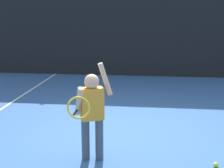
{
  "coord_description": "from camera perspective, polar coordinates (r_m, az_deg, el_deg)",
  "views": [
    {
      "loc": [
        0.48,
        -5.08,
        2.01
      ],
      "look_at": [
        -0.15,
        0.17,
        0.85
      ],
      "focal_mm": 52.99,
      "sensor_mm": 36.0,
      "label": 1
    }
  ],
  "objects": [
    {
      "name": "tennis_player",
      "position": [
        4.45,
        -3.55,
        -4.4
      ],
      "size": [
        0.52,
        0.78,
        1.35
      ],
      "rotation": [
        0.0,
        0.0,
        0.44
      ],
      "color": "#3F4C59",
      "rests_on": "ground"
    },
    {
      "name": "ground_plane",
      "position": [
        5.48,
        1.35,
        -9.12
      ],
      "size": [
        20.0,
        20.0,
        0.0
      ],
      "primitive_type": "plane",
      "color": "#335B93"
    },
    {
      "name": "fence_post_1",
      "position": [
        10.86,
        -8.06,
        11.87
      ],
      "size": [
        0.09,
        0.09,
        3.87
      ],
      "primitive_type": "cylinder",
      "color": "slate",
      "rests_on": "ground"
    },
    {
      "name": "back_fence_windscreen",
      "position": [
        10.46,
        4.27,
        11.53
      ],
      "size": [
        13.95,
        0.08,
        3.72
      ],
      "primitive_type": "cube",
      "color": "black",
      "rests_on": "ground"
    },
    {
      "name": "fence_post_2",
      "position": [
        10.66,
        16.85,
        11.47
      ],
      "size": [
        0.09,
        0.09,
        3.87
      ],
      "primitive_type": "cylinder",
      "color": "slate",
      "rests_on": "ground"
    },
    {
      "name": "tennis_ball_3",
      "position": [
        4.69,
        17.47,
        -13.15
      ],
      "size": [
        0.07,
        0.07,
        0.07
      ],
      "primitive_type": "sphere",
      "color": "#CCE033",
      "rests_on": "ground"
    }
  ]
}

